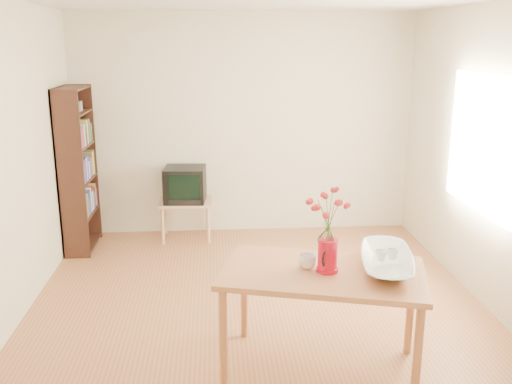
{
  "coord_description": "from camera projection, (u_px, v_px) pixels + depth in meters",
  "views": [
    {
      "loc": [
        -0.36,
        -4.46,
        2.28
      ],
      "look_at": [
        0.0,
        0.3,
        1.0
      ],
      "focal_mm": 40.0,
      "sensor_mm": 36.0,
      "label": 1
    }
  ],
  "objects": [
    {
      "name": "room",
      "position": [
        262.0,
        165.0,
        4.58
      ],
      "size": [
        4.5,
        4.5,
        4.5
      ],
      "color": "#955B35",
      "rests_on": "ground"
    },
    {
      "name": "table",
      "position": [
        323.0,
        282.0,
        3.93
      ],
      "size": [
        1.53,
        1.12,
        0.75
      ],
      "rotation": [
        0.0,
        0.0,
        -0.27
      ],
      "color": "#A86339",
      "rests_on": "ground"
    },
    {
      "name": "tv_stand",
      "position": [
        186.0,
        207.0,
        6.66
      ],
      "size": [
        0.6,
        0.45,
        0.46
      ],
      "color": "tan",
      "rests_on": "ground"
    },
    {
      "name": "bookshelf",
      "position": [
        78.0,
        175.0,
        6.25
      ],
      "size": [
        0.28,
        0.7,
        1.8
      ],
      "color": "black",
      "rests_on": "ground"
    },
    {
      "name": "pitcher",
      "position": [
        327.0,
        257.0,
        3.86
      ],
      "size": [
        0.15,
        0.22,
        0.23
      ],
      "rotation": [
        0.0,
        0.0,
        -0.44
      ],
      "color": "red",
      "rests_on": "table"
    },
    {
      "name": "flowers",
      "position": [
        329.0,
        214.0,
        3.78
      ],
      "size": [
        0.27,
        0.27,
        0.38
      ],
      "primitive_type": null,
      "color": "red",
      "rests_on": "pitcher"
    },
    {
      "name": "mug",
      "position": [
        307.0,
        261.0,
        3.94
      ],
      "size": [
        0.13,
        0.13,
        0.1
      ],
      "primitive_type": "imported",
      "rotation": [
        0.0,
        0.0,
        3.06
      ],
      "color": "white",
      "rests_on": "table"
    },
    {
      "name": "bowl",
      "position": [
        388.0,
        233.0,
        3.91
      ],
      "size": [
        0.63,
        0.63,
        0.5
      ],
      "primitive_type": "imported",
      "rotation": [
        0.0,
        0.0,
        -0.22
      ],
      "color": "white",
      "rests_on": "table"
    },
    {
      "name": "teacup_a",
      "position": [
        382.0,
        240.0,
        3.92
      ],
      "size": [
        0.1,
        0.1,
        0.06
      ],
      "primitive_type": "imported",
      "rotation": [
        0.0,
        0.0,
        0.86
      ],
      "color": "white",
      "rests_on": "bowl"
    },
    {
      "name": "teacup_b",
      "position": [
        393.0,
        238.0,
        3.94
      ],
      "size": [
        0.09,
        0.09,
        0.06
      ],
      "primitive_type": "imported",
      "rotation": [
        0.0,
        0.0,
        2.01
      ],
      "color": "white",
      "rests_on": "bowl"
    },
    {
      "name": "television",
      "position": [
        185.0,
        184.0,
        6.6
      ],
      "size": [
        0.49,
        0.46,
        0.4
      ],
      "rotation": [
        0.0,
        0.0,
        -0.07
      ],
      "color": "black",
      "rests_on": "tv_stand"
    }
  ]
}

